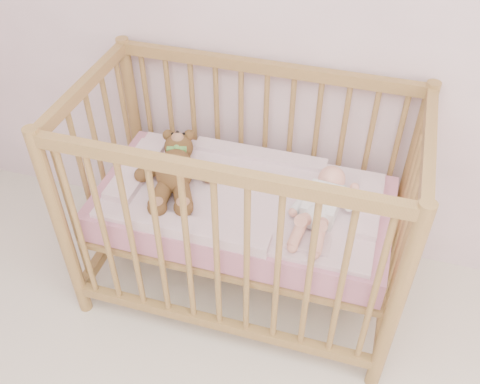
% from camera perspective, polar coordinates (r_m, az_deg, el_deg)
% --- Properties ---
extents(crib, '(1.36, 0.76, 1.00)m').
position_cam_1_polar(crib, '(2.24, 0.36, -1.47)').
color(crib, '#A17944').
rests_on(crib, floor).
extents(mattress, '(1.22, 0.62, 0.13)m').
position_cam_1_polar(mattress, '(2.25, 0.36, -1.75)').
color(mattress, '#C37990').
rests_on(mattress, crib).
extents(blanket, '(1.10, 0.58, 0.06)m').
position_cam_1_polar(blanket, '(2.20, 0.37, -0.33)').
color(blanket, '#D190A1').
rests_on(blanket, mattress).
extents(baby, '(0.28, 0.52, 0.12)m').
position_cam_1_polar(baby, '(2.09, 8.78, -0.85)').
color(baby, white).
rests_on(baby, blanket).
extents(teddy_bear, '(0.48, 0.58, 0.14)m').
position_cam_1_polar(teddy_bear, '(2.21, -7.00, 2.40)').
color(teddy_bear, brown).
rests_on(teddy_bear, blanket).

